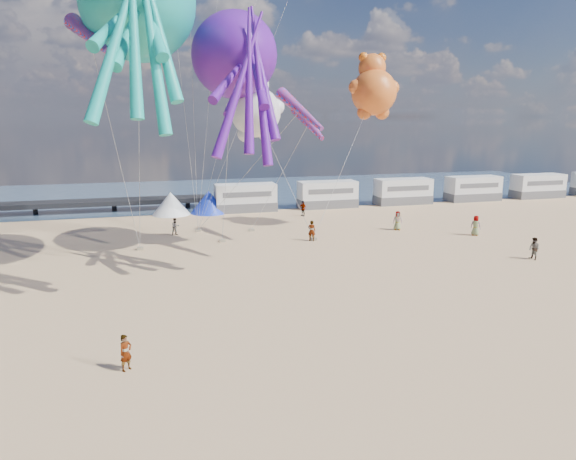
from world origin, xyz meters
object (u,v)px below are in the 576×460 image
Objects in this scene: tent_white at (171,203)px; windsock_mid at (309,123)px; beachgoer_7 at (534,249)px; sandbag_d at (252,230)px; kite_octopus_teal at (138,2)px; windsock_left at (89,35)px; beachgoer_3 at (303,208)px; kite_octopus_purple at (234,55)px; sandbag_e at (198,231)px; sandbag_c at (314,239)px; motorhome_1 at (327,194)px; motorhome_0 at (245,198)px; motorhome_3 at (473,188)px; motorhome_4 at (538,186)px; motorhome_2 at (403,191)px; sandbag_a at (140,248)px; kite_panda at (256,112)px; windsock_right at (300,110)px; sandbag_b at (222,241)px; kite_teddy_orange at (374,92)px; tent_blue at (209,202)px; standing_person at (126,353)px; beachgoer_5 at (312,231)px; beachgoer_6 at (476,226)px; beachgoer_1 at (175,227)px; beachgoer_0 at (398,221)px.

tent_white is 20.24m from windsock_mid.
beachgoer_7 is 3.27× the size of sandbag_d.
windsock_left is at bearing -155.18° from kite_octopus_teal.
beachgoer_3 is 0.31× the size of windsock_mid.
sandbag_e is at bearing 122.71° from kite_octopus_purple.
windsock_left is at bearing -159.81° from sandbag_c.
motorhome_1 is 4.11× the size of beachgoer_3.
beachgoer_3 is 8.77m from sandbag_d.
motorhome_0 is 11.04m from sandbag_e.
motorhome_3 reaches higher than beachgoer_3.
motorhome_4 is 40.60m from sandbag_d.
sandbag_c is (-15.91, -14.97, -1.39)m from motorhome_2.
windsock_left reaches higher than motorhome_0.
windsock_left reaches higher than sandbag_a.
motorhome_3 is 27.45m from beachgoer_7.
kite_octopus_purple is 1.98× the size of kite_panda.
beachgoer_3 is at bearing 51.03° from windsock_right.
kite_octopus_purple reaches higher than motorhome_0.
kite_octopus_teal is 12.17m from windsock_right.
sandbag_b is 0.07× the size of kite_teddy_orange.
motorhome_1 is at bearing 180.00° from motorhome_4.
motorhome_0 is 13.20× the size of sandbag_c.
tent_blue reaches higher than sandbag_e.
sandbag_a is 0.10× the size of windsock_right.
motorhome_4 is 43.93m from windsock_right.
sandbag_d is 12.10m from kite_panda.
standing_person is 3.08× the size of sandbag_a.
kite_octopus_teal is at bearing -132.13° from sandbag_d.
motorhome_2 is 22.12m from beachgoer_5.
motorhome_0 is at bearing 180.00° from motorhome_4.
windsock_right is at bearing -151.47° from motorhome_4.
beachgoer_6 is at bearing -160.39° from beachgoer_5.
beachgoer_1 is 6.77m from sandbag_d.
beachgoer_3 is (13.28, -4.37, -0.40)m from tent_white.
sandbag_a is at bearing -127.22° from motorhome_0.
windsock_mid reaches higher than beachgoer_1.
sandbag_a is 0.04× the size of kite_octopus_teal.
motorhome_1 is at bearing 115.12° from beachgoer_0.
beachgoer_1 is at bearing 1.31° from beachgoer_5.
sandbag_e is at bearing 74.03° from kite_octopus_teal.
kite_teddy_orange is at bearing -8.11° from beachgoer_3.
kite_teddy_orange is (17.38, -12.10, 11.04)m from tent_white.
sandbag_b is (3.60, -3.56, -0.65)m from beachgoer_1.
standing_person is 25.46m from windsock_mid.
motorhome_1 is at bearing 180.00° from motorhome_2.
sandbag_a is 1.00× the size of sandbag_c.
beachgoer_7 is at bearing 171.64° from beachgoer_5.
beachgoer_7 is 31.68m from kite_octopus_teal.
sandbag_c is 6.52m from sandbag_d.
sandbag_e is (-25.02, -9.15, -1.39)m from motorhome_2.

